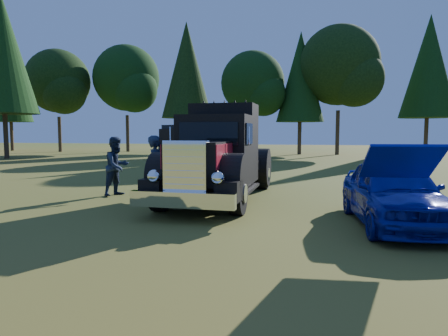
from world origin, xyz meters
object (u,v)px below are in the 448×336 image
(diamond_t_truck, at_px, (218,159))
(distant_teal_car, at_px, (183,147))
(spectator_near, at_px, (157,169))
(hotrod_coupe, at_px, (393,193))
(spectator_far, at_px, (117,166))

(diamond_t_truck, distance_m, distant_teal_car, 25.14)
(diamond_t_truck, xyz_separation_m, spectator_near, (-1.64, -0.89, -0.28))
(hotrod_coupe, height_order, spectator_near, spectator_near)
(distant_teal_car, bearing_deg, diamond_t_truck, -33.92)
(spectator_far, distance_m, distant_teal_car, 23.98)
(spectator_near, height_order, distant_teal_car, spectator_near)
(spectator_near, bearing_deg, diamond_t_truck, -74.10)
(spectator_far, xyz_separation_m, distant_teal_car, (-5.83, 23.26, -0.22))
(diamond_t_truck, bearing_deg, spectator_far, 178.36)
(hotrod_coupe, bearing_deg, distant_teal_car, 118.48)
(spectator_near, bearing_deg, distant_teal_car, 4.84)
(spectator_far, bearing_deg, hotrod_coupe, -88.62)
(diamond_t_truck, xyz_separation_m, spectator_far, (-3.47, 0.10, -0.31))
(spectator_far, bearing_deg, diamond_t_truck, -73.22)
(distant_teal_car, bearing_deg, hotrod_coupe, -27.15)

